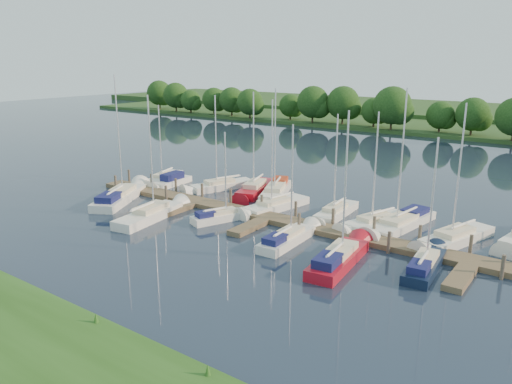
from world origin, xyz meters
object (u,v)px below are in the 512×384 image
Objects in this scene: sailboat_n_0 at (163,179)px; sailboat_n_5 at (273,207)px; motorboat at (171,182)px; dock at (265,220)px; sailboat_s_2 at (222,217)px.

sailboat_n_0 is 0.85× the size of sailboat_n_5.
dock is at bearing 160.78° from motorboat.
sailboat_n_5 is at bearing 157.57° from sailboat_n_0.
sailboat_n_0 is 15.77m from sailboat_n_5.
motorboat is at bearing 6.51° from sailboat_n_5.
sailboat_n_0 is at bearing -23.67° from motorboat.
dock is 3.48m from sailboat_n_5.
sailboat_n_5 reaches higher than sailboat_n_0.
sailboat_n_0 reaches higher than motorboat.
dock is at bearing 123.12° from sailboat_n_5.
dock is at bearing 147.64° from sailboat_n_0.
motorboat is at bearing 175.79° from sailboat_s_2.
sailboat_n_5 is at bearing 172.29° from motorboat.
sailboat_n_5 is (13.68, -1.04, -0.08)m from motorboat.
sailboat_n_0 is 15.39m from sailboat_s_2.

